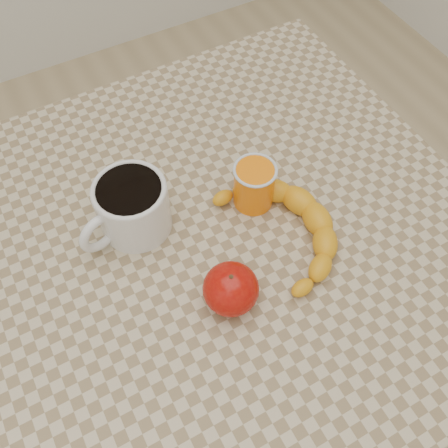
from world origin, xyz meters
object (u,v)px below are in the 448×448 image
coffee_mug (131,206)px  banana (284,229)px  table (224,258)px  orange_juice_glass (254,185)px  apple (231,289)px

coffee_mug → banana: size_ratio=0.61×
table → orange_juice_glass: 0.15m
table → banana: size_ratio=3.00×
table → apple: (-0.05, -0.11, 0.12)m
banana → apple: bearing=-152.4°
coffee_mug → banana: coffee_mug is taller
coffee_mug → apple: bearing=-69.3°
banana → orange_juice_glass: bearing=96.9°
table → orange_juice_glass: (0.07, 0.03, 0.13)m
apple → coffee_mug: bearing=110.7°
coffee_mug → apple: 0.20m
coffee_mug → orange_juice_glass: (0.18, -0.05, -0.01)m
coffee_mug → banana: (0.19, -0.13, -0.03)m
table → apple: apple is taller
table → apple: bearing=-113.8°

